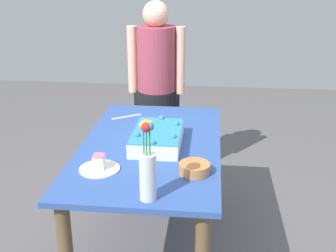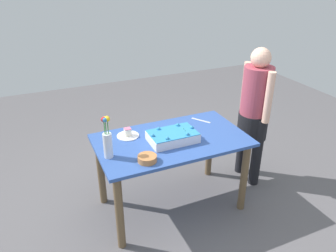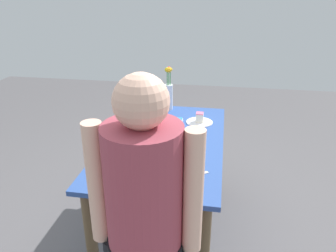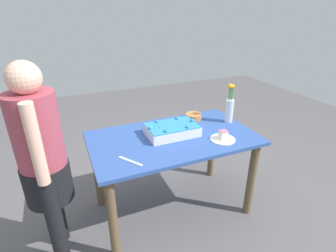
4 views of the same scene
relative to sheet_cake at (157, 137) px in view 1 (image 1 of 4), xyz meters
name	(u,v)px [view 1 (image 1 of 4)]	position (x,y,z in m)	size (l,w,h in m)	color
ground_plane	(153,252)	(-0.01, -0.04, -0.81)	(8.00, 8.00, 0.00)	#5C595B
dining_table	(151,164)	(-0.01, -0.04, -0.18)	(1.38, 0.80, 0.76)	#30529C
sheet_cake	(157,137)	(0.00, 0.00, 0.00)	(0.43, 0.27, 0.11)	white
serving_plate_with_slice	(99,166)	(0.34, -0.25, -0.02)	(0.21, 0.21, 0.08)	white
cake_knife	(127,117)	(-0.44, -0.27, -0.04)	(0.21, 0.02, 0.00)	silver
flower_vase	(148,166)	(0.60, 0.04, 0.11)	(0.07, 0.07, 0.37)	silver
fruit_bowl	(194,168)	(0.33, 0.23, -0.02)	(0.16, 0.16, 0.05)	#BD7842
person_standing	(157,83)	(-1.00, -0.14, 0.04)	(0.31, 0.45, 1.49)	black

